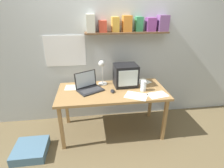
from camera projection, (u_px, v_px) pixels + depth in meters
ground_plane at (112, 130)px, 2.84m from camera, size 12.00×12.00×0.00m
back_wall at (109, 43)px, 2.75m from camera, size 5.60×0.24×2.60m
corner_desk at (112, 94)px, 2.58m from camera, size 1.57×0.74×0.72m
crt_monitor at (126, 75)px, 2.65m from camera, size 0.36×0.31×0.33m
laptop at (88, 85)px, 2.55m from camera, size 0.43×0.40×0.26m
desk_lamp at (102, 69)px, 2.61m from camera, size 0.14×0.17×0.40m
juice_glass at (143, 86)px, 2.51m from camera, size 0.08×0.08×0.15m
computer_mouse at (113, 91)px, 2.49m from camera, size 0.07×0.11×0.03m
printed_handout at (158, 95)px, 2.42m from camera, size 0.30×0.23×0.00m
open_notebook at (143, 82)px, 2.84m from camera, size 0.30×0.29×0.00m
loose_paper_near_monitor at (136, 96)px, 2.39m from camera, size 0.37×0.33×0.00m
loose_paper_near_laptop at (72, 87)px, 2.63m from camera, size 0.22×0.21×0.00m
floor_cushion at (31, 150)px, 2.36m from camera, size 0.43×0.43×0.12m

